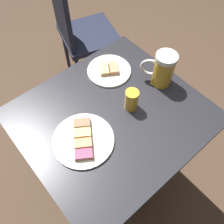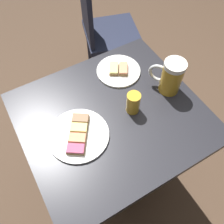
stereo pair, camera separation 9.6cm
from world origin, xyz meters
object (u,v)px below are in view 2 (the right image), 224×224
object	(u,v)px
plate_far	(118,70)
beer_mug	(171,77)
plate_near	(78,135)
beer_glass_small	(133,103)
cafe_chair	(102,27)

from	to	relation	value
plate_far	beer_mug	size ratio (longest dim) A/B	1.28
plate_near	beer_mug	size ratio (longest dim) A/B	1.51
beer_mug	beer_glass_small	bearing A→B (deg)	5.02
beer_mug	cafe_chair	world-z (taller)	beer_mug
plate_near	plate_far	xyz separation A→B (m)	(-0.30, -0.21, -0.00)
plate_far	beer_mug	world-z (taller)	beer_mug
beer_mug	cafe_chair	bearing A→B (deg)	-98.19
plate_near	cafe_chair	bearing A→B (deg)	-123.52
beer_mug	cafe_chair	xyz separation A→B (m)	(-0.12, -0.82, -0.34)
plate_far	cafe_chair	bearing A→B (deg)	-111.72
plate_near	beer_mug	world-z (taller)	beer_mug
beer_glass_small	beer_mug	bearing A→B (deg)	-174.98
beer_mug	plate_near	bearing A→B (deg)	1.97
plate_near	plate_far	size ratio (longest dim) A/B	1.17
plate_far	cafe_chair	world-z (taller)	cafe_chair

